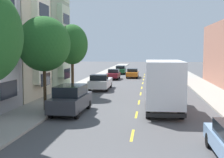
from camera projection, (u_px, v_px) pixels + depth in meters
name	position (u px, v px, depth m)	size (l,w,h in m)	color
ground_plane	(142.00, 85.00, 38.17)	(160.00, 160.00, 0.00)	#4C4C4F
sidewalk_left	(84.00, 85.00, 37.05)	(3.20, 120.00, 0.14)	#A39E93
sidewalk_right	(203.00, 87.00, 35.33)	(3.20, 120.00, 0.14)	#A39E93
lane_centerline_dashes	(141.00, 90.00, 32.74)	(0.14, 47.20, 0.01)	yellow
townhouse_fourth_sage	(11.00, 45.00, 33.93)	(12.56, 6.82, 10.24)	#99AD8E
street_tree_second	(44.00, 44.00, 20.92)	(3.65, 3.65, 6.49)	#47331E
street_tree_third	(72.00, 45.00, 28.58)	(2.94, 2.94, 6.60)	#47331E
delivery_box_truck	(163.00, 83.00, 21.32)	(2.48, 7.47, 3.59)	white
parked_sedan_navy	(168.00, 70.00, 56.55)	(1.81, 4.50, 1.43)	navy
parked_wagon_forest	(121.00, 70.00, 56.09)	(1.94, 4.75, 1.50)	#194C28
parked_pickup_white	(101.00, 82.00, 33.44)	(2.05, 5.32, 1.73)	silver
parked_suv_charcoal	(71.00, 99.00, 20.79)	(2.07, 4.85, 1.93)	#333338
parked_pickup_silver	(170.00, 72.00, 50.05)	(2.08, 5.33, 1.73)	#B2B5BA
parked_hatchback_burgundy	(113.00, 74.00, 45.56)	(1.76, 4.01, 1.50)	maroon
parked_wagon_red	(174.00, 75.00, 43.15)	(1.83, 4.70, 1.50)	#AD1E1E
moving_orange_sedan	(133.00, 73.00, 48.32)	(1.80, 4.50, 1.43)	orange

